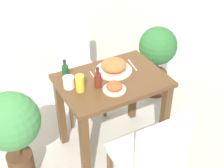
% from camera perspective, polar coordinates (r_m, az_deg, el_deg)
% --- Properties ---
extents(ground_plane, '(16.00, 16.00, 0.00)m').
position_cam_1_polar(ground_plane, '(2.92, 0.00, -10.93)').
color(ground_plane, '#B7B2A8').
extents(dining_table, '(0.84, 0.60, 0.73)m').
position_cam_1_polar(dining_table, '(2.53, 0.00, -1.79)').
color(dining_table, brown).
rests_on(dining_table, ground_plane).
extents(chair_near, '(0.42, 0.42, 0.90)m').
position_cam_1_polar(chair_near, '(2.16, 7.11, -12.87)').
color(chair_near, silver).
rests_on(chair_near, ground_plane).
extents(chair_far, '(0.42, 0.42, 0.90)m').
position_cam_1_polar(chair_far, '(3.04, -6.68, 3.27)').
color(chair_far, silver).
rests_on(chair_far, ground_plane).
extents(food_plate, '(0.30, 0.30, 0.10)m').
position_cam_1_polar(food_plate, '(2.52, 0.30, 3.29)').
color(food_plate, beige).
rests_on(food_plate, dining_table).
extents(side_plate, '(0.18, 0.18, 0.06)m').
position_cam_1_polar(side_plate, '(2.31, 0.44, -0.57)').
color(side_plate, beige).
rests_on(side_plate, dining_table).
extents(drink_cup, '(0.09, 0.09, 0.09)m').
position_cam_1_polar(drink_cup, '(2.35, -7.91, 0.31)').
color(drink_cup, white).
rests_on(drink_cup, dining_table).
extents(juice_glass, '(0.07, 0.07, 0.13)m').
position_cam_1_polar(juice_glass, '(2.30, -5.88, 0.13)').
color(juice_glass, gold).
rests_on(juice_glass, dining_table).
extents(sauce_bottle, '(0.05, 0.05, 0.17)m').
position_cam_1_polar(sauce_bottle, '(2.33, -2.62, 0.87)').
color(sauce_bottle, maroon).
rests_on(sauce_bottle, dining_table).
extents(condiment_bottle, '(0.05, 0.05, 0.17)m').
position_cam_1_polar(condiment_bottle, '(2.44, -8.52, 2.29)').
color(condiment_bottle, '#194C23').
rests_on(condiment_bottle, dining_table).
extents(fork_utensil, '(0.02, 0.16, 0.00)m').
position_cam_1_polar(fork_utensil, '(2.48, -3.34, 1.37)').
color(fork_utensil, silver).
rests_on(fork_utensil, dining_table).
extents(spoon_utensil, '(0.04, 0.18, 0.00)m').
position_cam_1_polar(spoon_utensil, '(2.62, 3.75, 3.48)').
color(spoon_utensil, silver).
rests_on(spoon_utensil, dining_table).
extents(potted_plant_left, '(0.43, 0.43, 0.84)m').
position_cam_1_polar(potted_plant_left, '(2.36, -17.77, -7.62)').
color(potted_plant_left, '#51331E').
rests_on(potted_plant_left, ground_plane).
extents(potted_plant_right, '(0.40, 0.40, 0.78)m').
position_cam_1_polar(potted_plant_right, '(3.30, 8.27, 5.45)').
color(potted_plant_right, '#51331E').
rests_on(potted_plant_right, ground_plane).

